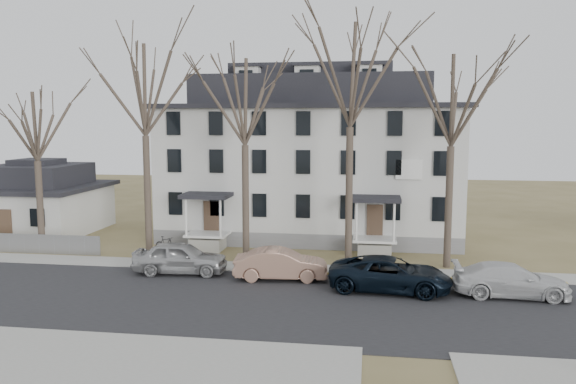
% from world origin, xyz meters
% --- Properties ---
extents(ground, '(120.00, 120.00, 0.00)m').
position_xyz_m(ground, '(0.00, 0.00, 0.00)').
color(ground, olive).
rests_on(ground, ground).
extents(main_road, '(120.00, 10.00, 0.04)m').
position_xyz_m(main_road, '(0.00, 2.00, 0.00)').
color(main_road, '#27272A').
rests_on(main_road, ground).
extents(far_sidewalk, '(120.00, 2.00, 0.08)m').
position_xyz_m(far_sidewalk, '(0.00, 8.00, 0.00)').
color(far_sidewalk, '#A09F97').
rests_on(far_sidewalk, ground).
extents(near_sidewalk_left, '(20.00, 5.00, 0.08)m').
position_xyz_m(near_sidewalk_left, '(-8.00, -5.00, 0.00)').
color(near_sidewalk_left, '#A09F97').
rests_on(near_sidewalk_left, ground).
extents(yellow_curb, '(14.00, 0.25, 0.06)m').
position_xyz_m(yellow_curb, '(5.00, 7.10, 0.00)').
color(yellow_curb, gold).
rests_on(yellow_curb, ground).
extents(boarding_house, '(20.80, 12.36, 12.05)m').
position_xyz_m(boarding_house, '(-2.00, 17.95, 5.38)').
color(boarding_house, slate).
rests_on(boarding_house, ground).
extents(small_house, '(8.70, 8.70, 5.00)m').
position_xyz_m(small_house, '(-22.00, 16.00, 2.25)').
color(small_house, beige).
rests_on(small_house, ground).
extents(tree_far_left, '(8.40, 8.40, 13.72)m').
position_xyz_m(tree_far_left, '(-11.00, 9.80, 10.34)').
color(tree_far_left, '#473B31').
rests_on(tree_far_left, ground).
extents(tree_mid_left, '(7.80, 7.80, 12.74)m').
position_xyz_m(tree_mid_left, '(-5.00, 9.80, 9.60)').
color(tree_mid_left, '#473B31').
rests_on(tree_mid_left, ground).
extents(tree_center, '(9.00, 9.00, 14.70)m').
position_xyz_m(tree_center, '(1.00, 9.80, 11.08)').
color(tree_center, '#473B31').
rests_on(tree_center, ground).
extents(tree_mid_right, '(7.80, 7.80, 12.74)m').
position_xyz_m(tree_mid_right, '(6.50, 9.80, 9.60)').
color(tree_mid_right, '#473B31').
rests_on(tree_mid_right, ground).
extents(tree_bungalow, '(6.60, 6.60, 10.78)m').
position_xyz_m(tree_bungalow, '(-18.00, 9.80, 8.12)').
color(tree_bungalow, '#473B31').
rests_on(tree_bungalow, ground).
extents(car_silver, '(5.13, 2.36, 1.70)m').
position_xyz_m(car_silver, '(-7.80, 6.25, 0.85)').
color(car_silver, '#AAAAAA').
rests_on(car_silver, ground).
extents(car_tan, '(4.93, 2.13, 1.58)m').
position_xyz_m(car_tan, '(-2.30, 5.89, 0.79)').
color(car_tan, '#9F7560').
rests_on(car_tan, ground).
extents(car_navy, '(6.03, 3.21, 1.61)m').
position_xyz_m(car_navy, '(3.20, 4.71, 0.81)').
color(car_navy, black).
rests_on(car_navy, ground).
extents(car_white, '(5.26, 2.18, 1.52)m').
position_xyz_m(car_white, '(8.70, 4.65, 0.76)').
color(car_white, silver).
rests_on(car_white, ground).
extents(bicycle_left, '(1.90, 1.51, 0.96)m').
position_xyz_m(bicycle_left, '(-8.04, 12.39, 0.48)').
color(bicycle_left, black).
rests_on(bicycle_left, ground).
extents(bicycle_right, '(1.67, 0.94, 0.97)m').
position_xyz_m(bicycle_right, '(-10.35, 10.89, 0.48)').
color(bicycle_right, black).
rests_on(bicycle_right, ground).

